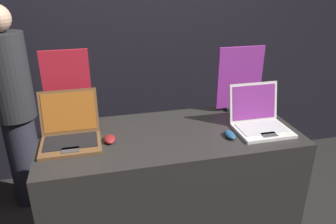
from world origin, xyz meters
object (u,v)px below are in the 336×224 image
(laptop_front, at_px, (70,131))
(mouse_front, at_px, (110,139))
(mouse_back, at_px, (230,135))
(promo_stand_back, at_px, (240,80))
(person_bystander, at_px, (15,109))
(promo_stand_front, at_px, (68,91))
(laptop_back, at_px, (259,119))

(laptop_front, bearing_deg, mouse_front, -14.83)
(laptop_front, relative_size, mouse_back, 3.01)
(promo_stand_back, xyz_separation_m, person_bystander, (-1.66, 0.53, -0.28))
(mouse_front, relative_size, person_bystander, 0.07)
(mouse_front, height_order, promo_stand_front, promo_stand_front)
(mouse_front, xyz_separation_m, laptop_back, (0.97, -0.04, 0.05))
(promo_stand_front, xyz_separation_m, person_bystander, (-0.46, 0.53, -0.30))
(laptop_back, relative_size, promo_stand_back, 0.72)
(mouse_front, distance_m, laptop_back, 0.97)
(promo_stand_front, relative_size, person_bystander, 0.31)
(laptop_front, bearing_deg, mouse_back, -10.49)
(promo_stand_front, xyz_separation_m, promo_stand_back, (1.20, 0.00, -0.02))
(mouse_front, height_order, person_bystander, person_bystander)
(promo_stand_back, bearing_deg, promo_stand_front, -179.80)
(person_bystander, bearing_deg, laptop_back, -27.37)
(mouse_front, xyz_separation_m, promo_stand_front, (-0.23, 0.28, 0.23))
(promo_stand_back, bearing_deg, mouse_back, -120.19)
(laptop_front, distance_m, mouse_back, 0.98)
(laptop_back, xyz_separation_m, promo_stand_back, (0.00, 0.33, 0.16))
(laptop_front, height_order, laptop_back, laptop_front)
(promo_stand_front, bearing_deg, promo_stand_back, 0.20)
(laptop_front, distance_m, promo_stand_front, 0.28)
(mouse_front, xyz_separation_m, mouse_back, (0.74, -0.12, -0.00))
(mouse_back, bearing_deg, laptop_back, 17.43)
(laptop_front, height_order, mouse_front, laptop_front)
(laptop_back, bearing_deg, person_bystander, 152.63)
(mouse_back, bearing_deg, laptop_front, 169.51)
(promo_stand_front, height_order, promo_stand_back, promo_stand_front)
(mouse_front, height_order, mouse_back, mouse_front)
(laptop_front, bearing_deg, promo_stand_front, 90.00)
(laptop_front, bearing_deg, person_bystander, 121.42)
(laptop_front, relative_size, promo_stand_front, 0.68)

